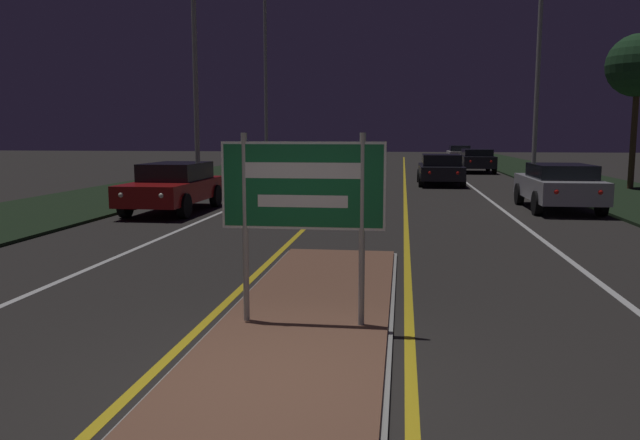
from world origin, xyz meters
The scene contains 20 objects.
ground_plane centered at (0.00, 0.00, 0.00)m, with size 160.00×160.00×0.00m, color #282623.
median_island centered at (0.00, 1.78, 0.04)m, with size 2.10×9.49×0.10m.
verge_left centered at (-9.50, 20.00, 0.04)m, with size 5.00×100.00×0.08m.
verge_right centered at (9.50, 20.00, 0.04)m, with size 5.00×100.00×0.08m.
centre_line_yellow_left centered at (-1.24, 25.00, 0.00)m, with size 0.12×70.00×0.01m.
centre_line_yellow_right centered at (1.24, 25.00, 0.00)m, with size 0.12×70.00×0.01m.
lane_line_white_left centered at (-4.20, 25.00, 0.00)m, with size 0.12×70.00×0.01m.
lane_line_white_right centered at (4.20, 25.00, 0.00)m, with size 0.12×70.00×0.01m.
edge_line_white_left centered at (-7.20, 25.00, 0.00)m, with size 0.10×70.00×0.01m.
edge_line_white_right centered at (7.20, 25.00, 0.00)m, with size 0.10×70.00×0.01m.
highway_sign centered at (0.00, 1.78, 1.62)m, with size 1.89×0.07×2.21m.
streetlight_left_near centered at (-6.43, 17.20, 5.82)m, with size 0.54×0.54×8.85m.
streetlight_left_far centered at (-6.58, 29.76, 6.19)m, with size 0.44×0.44×10.57m.
streetlight_right_near centered at (6.46, 21.37, 7.37)m, with size 0.56×0.56×11.43m.
car_receding_0 centered at (5.85, 14.50, 0.77)m, with size 1.98×4.57×1.41m.
car_receding_1 centered at (2.85, 23.95, 0.74)m, with size 2.03×4.84×1.41m.
car_receding_2 centered at (5.58, 33.80, 0.77)m, with size 2.01×4.63×1.43m.
car_receding_3 centered at (5.73, 47.59, 0.75)m, with size 1.91×4.30×1.42m.
car_approaching_0 centered at (-5.65, 12.65, 0.78)m, with size 1.93×4.74×1.45m.
roadside_palm_right centered at (10.50, 21.99, 5.03)m, with size 2.52×2.52×6.25m.
Camera 1 is at (1.13, -5.23, 2.29)m, focal length 35.00 mm.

